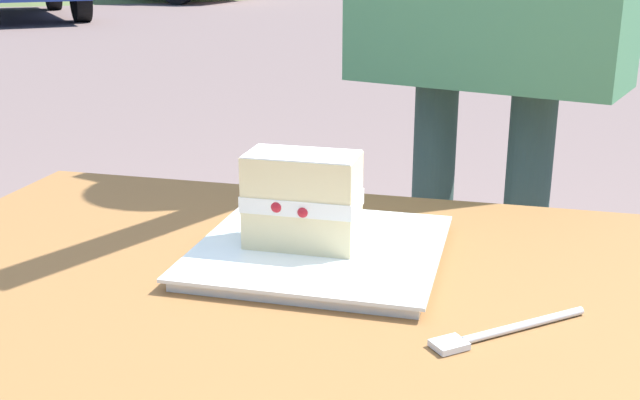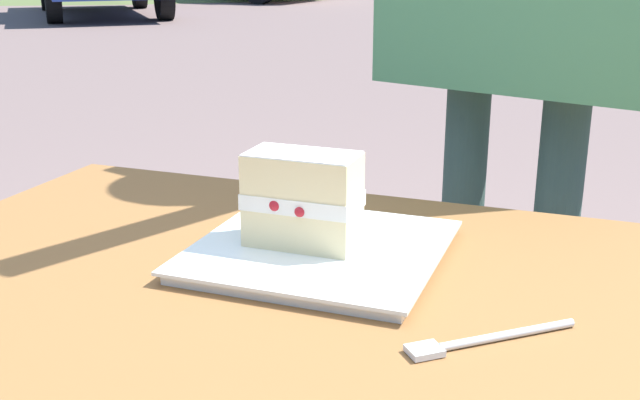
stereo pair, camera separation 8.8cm
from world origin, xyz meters
name	(u,v)px [view 1 (the left image)]	position (x,y,z in m)	size (l,w,h in m)	color
dessert_plate	(320,251)	(-0.06, 0.14, 0.69)	(0.28, 0.28, 0.02)	white
cake_slice	(303,200)	(-0.08, 0.14, 0.75)	(0.13, 0.08, 0.11)	beige
dessert_fork	(501,331)	(0.14, 0.00, 0.69)	(0.14, 0.12, 0.01)	silver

